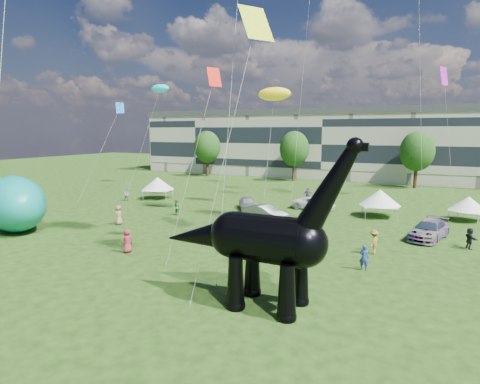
% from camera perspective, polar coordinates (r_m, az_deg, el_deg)
% --- Properties ---
extents(ground, '(220.00, 220.00, 0.00)m').
position_cam_1_polar(ground, '(20.88, -9.06, -16.88)').
color(ground, '#16330C').
rests_on(ground, ground).
extents(terrace_row, '(78.00, 11.00, 12.00)m').
position_cam_1_polar(terrace_row, '(79.62, 12.57, 6.38)').
color(terrace_row, beige).
rests_on(terrace_row, ground).
extents(tree_far_left, '(5.20, 5.20, 9.44)m').
position_cam_1_polar(tree_far_left, '(79.70, -4.70, 6.77)').
color(tree_far_left, '#382314').
rests_on(tree_far_left, ground).
extents(tree_mid_left, '(5.20, 5.20, 9.44)m').
position_cam_1_polar(tree_mid_left, '(72.09, 7.73, 6.52)').
color(tree_mid_left, '#382314').
rests_on(tree_mid_left, ground).
extents(tree_mid_right, '(5.20, 5.20, 9.44)m').
position_cam_1_polar(tree_mid_right, '(68.37, 23.90, 5.74)').
color(tree_mid_right, '#382314').
rests_on(tree_mid_right, ground).
extents(dinosaur_sculpture, '(11.00, 3.03, 9.04)m').
position_cam_1_polar(dinosaur_sculpture, '(20.63, 2.85, -6.95)').
color(dinosaur_sculpture, black).
rests_on(dinosaur_sculpture, ground).
extents(car_silver, '(3.77, 4.65, 1.49)m').
position_cam_1_polar(car_silver, '(46.07, 1.05, -1.57)').
color(car_silver, silver).
rests_on(car_silver, ground).
extents(car_grey, '(5.16, 2.79, 1.61)m').
position_cam_1_polar(car_grey, '(40.02, 3.57, -3.07)').
color(car_grey, slate).
rests_on(car_grey, ground).
extents(car_white, '(5.00, 2.45, 1.37)m').
position_cam_1_polar(car_white, '(46.89, 10.50, -1.61)').
color(car_white, white).
rests_on(car_white, ground).
extents(car_dark, '(3.53, 5.78, 1.56)m').
position_cam_1_polar(car_dark, '(37.05, 25.28, -4.91)').
color(car_dark, '#595960').
rests_on(car_dark, ground).
extents(gazebo_near, '(5.10, 5.10, 2.91)m').
position_cam_1_polar(gazebo_near, '(44.28, 19.27, -0.78)').
color(gazebo_near, white).
rests_on(gazebo_near, ground).
extents(gazebo_far, '(4.59, 4.59, 2.50)m').
position_cam_1_polar(gazebo_far, '(45.99, 29.72, -1.47)').
color(gazebo_far, white).
rests_on(gazebo_far, ground).
extents(gazebo_left, '(5.32, 5.32, 2.89)m').
position_cam_1_polar(gazebo_left, '(54.10, -11.62, 1.17)').
color(gazebo_left, silver).
rests_on(gazebo_left, ground).
extents(inflatable_teal, '(9.31, 7.73, 5.00)m').
position_cam_1_polar(inflatable_teal, '(41.24, -29.40, -1.45)').
color(inflatable_teal, '#0B8C81').
rests_on(inflatable_teal, ground).
extents(visitors, '(50.24, 27.70, 1.90)m').
position_cam_1_polar(visitors, '(37.55, 3.36, -3.74)').
color(visitors, olive).
rests_on(visitors, ground).
extents(kites, '(58.58, 50.48, 24.91)m').
position_cam_1_polar(kites, '(40.16, -3.66, 24.74)').
color(kites, '#FB1049').
rests_on(kites, ground).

